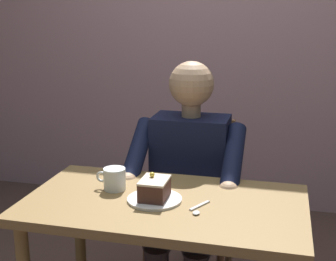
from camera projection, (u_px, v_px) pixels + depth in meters
cafe_rear_panel at (228, 1)px, 3.29m from camera, size 6.40×0.12×3.00m
dining_table at (164, 225)px, 1.81m from camera, size 1.07×0.60×0.73m
chair at (194, 199)px, 2.41m from camera, size 0.42×0.42×0.89m
seated_person at (187, 185)px, 2.21m from camera, size 0.53×0.58×1.21m
dessert_plate at (155, 199)px, 1.78m from camera, size 0.21×0.21×0.01m
cake_slice at (154, 188)px, 1.77m from camera, size 0.10×0.13×0.10m
coffee_cup at (114, 178)px, 1.88m from camera, size 0.12×0.09×0.09m
dessert_spoon at (198, 209)px, 1.69m from camera, size 0.06×0.14×0.01m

